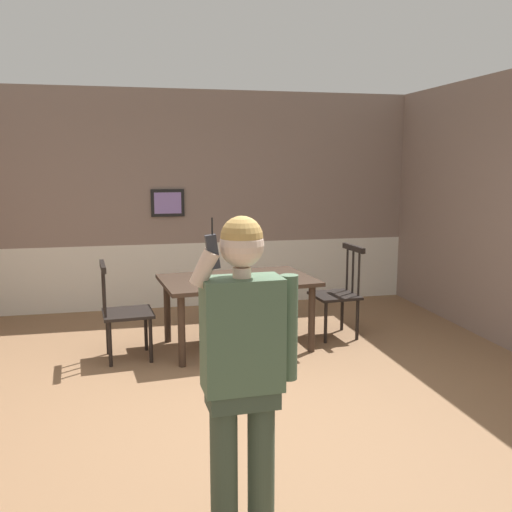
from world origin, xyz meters
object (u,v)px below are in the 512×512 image
Objects in this scene: chair_near_window at (124,312)px; chair_by_doorway at (338,293)px; dining_table at (237,286)px; person_figure at (244,359)px.

chair_by_doorway is (2.30, 0.24, 0.01)m from chair_near_window.
dining_table is at bearing 90.76° from chair_near_window.
person_figure is (0.62, -2.87, 0.47)m from chair_near_window.
dining_table is 1.61× the size of chair_by_doorway.
chair_by_doorway is at bearing 90.75° from chair_near_window.
chair_near_window is (-1.15, -0.12, -0.17)m from dining_table.
person_figure is at bearing -100.11° from dining_table.
chair_near_window is at bearing -174.03° from dining_table.
person_figure is at bearing 146.74° from chair_by_doorway.
person_figure is (-0.53, -2.99, 0.30)m from dining_table.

